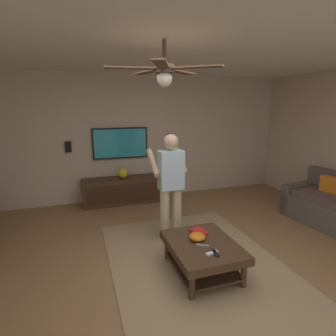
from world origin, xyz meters
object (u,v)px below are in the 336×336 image
at_px(book, 199,232).
at_px(media_console, 124,190).
at_px(bowl, 197,237).
at_px(tv, 120,143).
at_px(wall_speaker_left, 170,139).
at_px(remote_grey, 202,246).
at_px(remote_white, 212,253).
at_px(vase_round, 123,173).
at_px(remote_black, 215,253).
at_px(wall_speaker_right, 68,147).
at_px(coffee_table, 203,251).
at_px(ceiling_fan, 164,71).
at_px(person_standing, 170,181).

bearing_deg(book, media_console, 1.20).
xyz_separation_m(bowl, book, (0.17, -0.10, -0.03)).
relative_size(tv, wall_speaker_left, 5.30).
bearing_deg(wall_speaker_left, remote_grey, 167.92).
bearing_deg(remote_white, vase_round, 87.51).
relative_size(remote_black, wall_speaker_left, 0.68).
xyz_separation_m(remote_white, wall_speaker_right, (3.34, 1.54, 0.81)).
xyz_separation_m(media_console, vase_round, (-0.02, 0.01, 0.39)).
bearing_deg(remote_white, remote_black, -22.17).
distance_m(remote_white, vase_round, 3.11).
xyz_separation_m(bowl, wall_speaker_right, (2.99, 1.52, 0.78)).
bearing_deg(media_console, bowl, 9.68).
xyz_separation_m(coffee_table, tv, (3.06, 0.50, 0.96)).
distance_m(media_console, remote_white, 3.12).
distance_m(vase_round, ceiling_fan, 3.25).
relative_size(person_standing, remote_white, 10.93).
xyz_separation_m(book, ceiling_fan, (-0.22, 0.54, 1.96)).
distance_m(remote_grey, wall_speaker_left, 3.35).
relative_size(tv, book, 5.30).
distance_m(book, ceiling_fan, 2.05).
relative_size(remote_grey, wall_speaker_right, 0.68).
xyz_separation_m(tv, remote_grey, (-3.14, -0.46, -0.85)).
relative_size(book, ceiling_fan, 0.19).
bearing_deg(coffee_table, vase_round, 10.48).
height_order(tv, ceiling_fan, ceiling_fan).
relative_size(media_console, remote_white, 11.33).
bearing_deg(remote_grey, person_standing, 129.82).
height_order(remote_grey, vase_round, vase_round).
bearing_deg(book, vase_round, 1.63).
relative_size(wall_speaker_left, wall_speaker_right, 1.00).
height_order(media_console, vase_round, vase_round).
distance_m(media_console, remote_black, 3.14).
distance_m(media_console, vase_round, 0.39).
xyz_separation_m(coffee_table, book, (0.25, -0.06, 0.12)).
height_order(book, wall_speaker_left, wall_speaker_left).
bearing_deg(media_console, vase_round, -33.41).
relative_size(vase_round, wall_speaker_right, 1.00).
height_order(remote_black, book, book).
xyz_separation_m(coffee_table, wall_speaker_left, (3.07, -0.63, 1.02)).
bearing_deg(remote_grey, media_console, 136.56).
bearing_deg(person_standing, tv, 10.03).
distance_m(bowl, wall_speaker_left, 3.18).
xyz_separation_m(remote_black, remote_grey, (0.19, 0.06, 0.00)).
xyz_separation_m(remote_white, ceiling_fan, (0.30, 0.47, 1.97)).
bearing_deg(vase_round, media_console, -33.41).
bearing_deg(wall_speaker_left, wall_speaker_right, 90.00).
xyz_separation_m(coffee_table, remote_grey, (-0.08, 0.04, 0.12)).
distance_m(tv, wall_speaker_left, 1.13).
distance_m(media_console, tv, 1.01).
bearing_deg(wall_speaker_left, coffee_table, 168.39).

